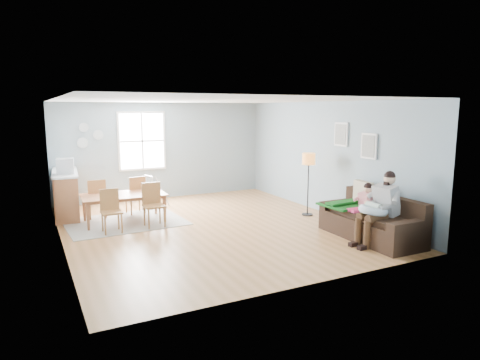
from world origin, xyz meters
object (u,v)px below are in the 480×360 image
father (380,206)px  chair_sw (111,208)px  floor_lamp (309,164)px  storage_cube (367,222)px  chair_nw (97,197)px  dining_table (125,208)px  chair_ne (136,193)px  sofa (373,223)px  counter (66,193)px  baby_swing (149,192)px  chair_se (153,202)px  monitor (65,166)px  toddler (364,201)px

father → chair_sw: father is taller
floor_lamp → chair_sw: size_ratio=1.67×
storage_cube → chair_nw: 6.03m
dining_table → chair_sw: chair_sw is taller
father → chair_sw: size_ratio=1.54×
chair_nw → dining_table: bearing=-50.1°
chair_sw → storage_cube: bearing=-27.1°
chair_sw → chair_ne: (0.83, 1.29, 0.02)m
floor_lamp → chair_nw: floor_lamp is taller
storage_cube → chair_sw: bearing=152.9°
sofa → counter: counter is taller
chair_nw → floor_lamp: bearing=-22.7°
floor_lamp → storage_cube: bearing=-82.3°
dining_table → chair_sw: 0.79m
sofa → baby_swing: (-3.16, 4.83, 0.06)m
storage_cube → chair_sw: chair_sw is taller
father → floor_lamp: (0.10, 2.42, 0.50)m
dining_table → chair_se: 0.80m
storage_cube → monitor: size_ratio=1.25×
storage_cube → chair_ne: bearing=136.3°
toddler → floor_lamp: (0.04, 1.91, 0.51)m
chair_ne → counter: size_ratio=0.48×
chair_se → monitor: monitor is taller
monitor → chair_nw: bearing=-27.8°
chair_nw → chair_se: bearing=-50.2°
sofa → counter: bearing=137.9°
counter → monitor: 0.78m
sofa → chair_se: (-3.61, 2.83, 0.24)m
toddler → monitor: (-5.13, 4.14, 0.51)m
counter → storage_cube: bearing=-38.8°
chair_sw → monitor: size_ratio=2.20×
baby_swing → storage_cube: bearing=-53.0°
chair_nw → counter: (-0.60, 0.68, 0.01)m
storage_cube → baby_swing: (-3.35, 4.46, 0.14)m
floor_lamp → monitor: 5.63m
storage_cube → dining_table: 5.27m
dining_table → chair_se: (0.49, -0.59, 0.22)m
chair_sw → monitor: bearing=114.1°
storage_cube → counter: counter is taller
baby_swing → floor_lamp: bearing=-41.0°
chair_se → toddler: bearing=-36.7°
dining_table → counter: size_ratio=0.94×
chair_nw → counter: counter is taller
sofa → chair_nw: size_ratio=2.30×
chair_sw → chair_nw: bearing=93.9°
chair_sw → counter: 2.05m
monitor → baby_swing: (2.05, 0.48, -0.87)m
floor_lamp → monitor: (-5.17, 2.23, -0.00)m
dining_table → chair_nw: 0.80m
sofa → storage_cube: bearing=61.9°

